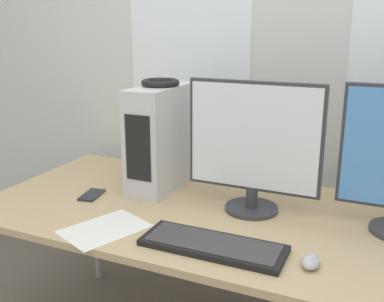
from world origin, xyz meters
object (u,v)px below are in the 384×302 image
(monitor_main, at_px, (254,145))
(mouse, at_px, (311,262))
(headphones, at_px, (160,83))
(pc_tower, at_px, (161,137))
(cell_phone, at_px, (92,195))
(keyboard, at_px, (213,245))

(monitor_main, xyz_separation_m, mouse, (0.29, -0.35, -0.25))
(headphones, distance_m, mouse, 0.99)
(pc_tower, xyz_separation_m, mouse, (0.75, -0.45, -0.21))
(pc_tower, relative_size, cell_phone, 3.17)
(pc_tower, xyz_separation_m, keyboard, (0.44, -0.47, -0.22))
(pc_tower, bearing_deg, headphones, 90.00)
(cell_phone, bearing_deg, keyboard, -28.97)
(headphones, relative_size, monitor_main, 0.32)
(mouse, relative_size, cell_phone, 0.61)
(keyboard, height_order, cell_phone, keyboard)
(monitor_main, distance_m, mouse, 0.52)
(headphones, distance_m, keyboard, 0.79)
(pc_tower, relative_size, monitor_main, 0.88)
(monitor_main, relative_size, cell_phone, 3.62)
(monitor_main, height_order, cell_phone, monitor_main)
(keyboard, bearing_deg, monitor_main, 86.11)
(pc_tower, height_order, keyboard, pc_tower)
(keyboard, bearing_deg, mouse, 2.11)
(headphones, bearing_deg, monitor_main, -13.38)
(keyboard, bearing_deg, pc_tower, 133.16)
(pc_tower, relative_size, headphones, 2.76)
(headphones, height_order, cell_phone, headphones)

